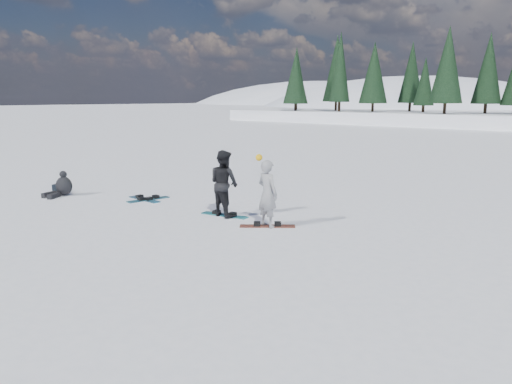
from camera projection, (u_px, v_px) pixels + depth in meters
ground at (199, 233)px, 12.89m from camera, size 420.00×420.00×0.00m
snowboarder_woman at (267, 193)px, 13.34m from camera, size 0.71×0.52×1.97m
snowboarder_man at (224, 183)px, 14.58m from camera, size 1.03×0.84×1.95m
seated_rider at (62, 186)px, 17.70m from camera, size 0.80×1.15×0.89m
gear_bag at (60, 188)px, 18.37m from camera, size 0.53×0.46×0.30m
snowboard_woman at (267, 226)px, 13.51m from camera, size 1.33×1.17×0.03m
snowboard_man at (224, 215)px, 14.76m from camera, size 1.53×0.57×0.03m
snowboard_loose_a at (148, 199)px, 17.04m from camera, size 0.52×1.53×0.03m
snowboard_loose_c at (144, 199)px, 17.06m from camera, size 1.51×0.36×0.03m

